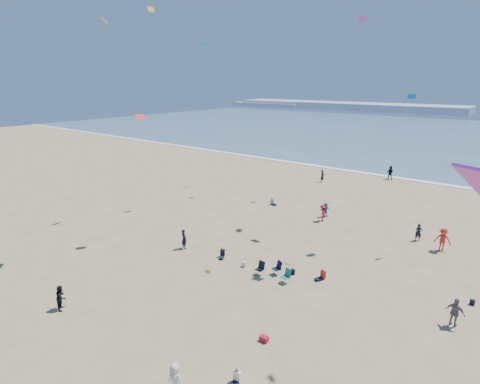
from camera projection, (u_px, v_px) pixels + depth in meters
The scene contains 13 objects.
ground at pixel (118, 340), 19.88m from camera, with size 220.00×220.00×0.00m, color tan.
ocean at pixel (451, 137), 91.73m from camera, with size 220.00×100.00×0.06m, color #476B84.
surf_line at pixel (386, 176), 53.91m from camera, with size 220.00×1.20×0.08m, color white.
headland_far at pixel (343, 106), 183.36m from camera, with size 110.00×20.00×3.20m, color #7A8EA8.
headland_near at pixel (269, 105), 203.30m from camera, with size 40.00×14.00×2.00m, color #7A8EA8.
standing_flyers at pixel (368, 242), 29.83m from camera, with size 27.80×44.88×1.93m.
seated_group at pixel (263, 276), 25.59m from camera, with size 15.53×25.34×0.84m.
chair_cluster at pixel (274, 271), 26.06m from camera, with size 2.69×1.52×1.00m.
white_tote at pixel (244, 264), 27.66m from camera, with size 0.35×0.20×0.40m, color silver.
black_backpack at pixel (293, 272), 26.58m from camera, with size 0.30×0.22×0.38m, color black.
cooler at pixel (264, 339), 19.74m from camera, with size 0.45×0.30×0.30m, color #A41726.
navy_bag at pixel (472, 302), 22.96m from camera, with size 0.28×0.18×0.34m, color black.
kites_aloft at pixel (416, 40), 18.71m from camera, with size 35.54×42.03×28.23m.
Camera 1 is at (15.46, -9.29, 13.20)m, focal length 28.00 mm.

